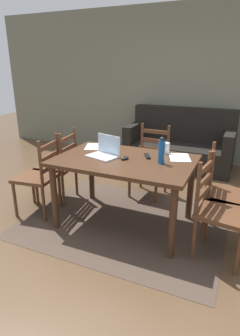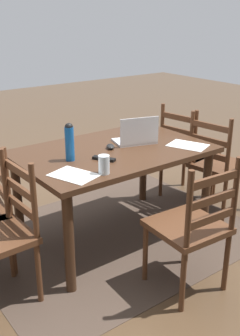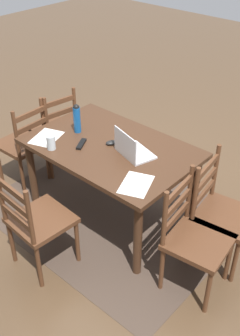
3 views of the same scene
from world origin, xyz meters
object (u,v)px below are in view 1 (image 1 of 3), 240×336
couch (179,146)px  laptop (105,151)px  dining_table (125,167)px  chair_far_head (150,162)px  computer_mouse (125,158)px  tv_remote (147,156)px  chair_right_far (224,194)px  drinking_glass (166,148)px  chair_left_near (39,176)px  chair_left_far (59,167)px  chair_right_near (219,211)px  water_bottle (162,150)px

couch → laptop: (-0.32, -2.22, 0.47)m
dining_table → chair_far_head: chair_far_head is taller
couch → computer_mouse: (-0.08, -2.24, 0.43)m
dining_table → tv_remote: bearing=38.6°
chair_right_far → drinking_glass: (-0.67, 0.18, 0.36)m
chair_left_near → tv_remote: chair_left_near is taller
chair_right_far → chair_left_far: (-2.03, 0.01, 0.00)m
chair_far_head → laptop: size_ratio=2.57×
chair_right_near → dining_table: bearing=169.6°
laptop → computer_mouse: (0.24, -0.02, -0.04)m
chair_right_near → laptop: laptop is taller
chair_right_far → chair_left_far: same height
chair_right_near → drinking_glass: size_ratio=7.63×
chair_far_head → dining_table: bearing=-90.2°
chair_right_far → computer_mouse: size_ratio=9.50×
chair_right_far → couch: size_ratio=0.53×
chair_right_far → laptop: 1.31m
chair_left_far → laptop: size_ratio=2.57×
chair_right_far → chair_far_head: size_ratio=1.00×
chair_far_head → tv_remote: (0.20, -0.69, 0.31)m
chair_right_near → tv_remote: bearing=157.1°
laptop → computer_mouse: bearing=-4.8°
chair_left_far → couch: (1.11, 2.02, -0.11)m
water_bottle → tv_remote: bearing=143.9°
couch → computer_mouse: bearing=-92.1°
drinking_glass → computer_mouse: (-0.33, -0.39, -0.05)m
chair_far_head → computer_mouse: (0.01, -0.87, 0.32)m
dining_table → chair_left_far: 1.06m
chair_left_near → drinking_glass: bearing=22.2°
chair_far_head → chair_left_near: bearing=-134.5°
chair_right_far → laptop: size_ratio=2.57×
chair_far_head → computer_mouse: 0.93m
chair_left_near → drinking_glass: 1.52m
drinking_glass → computer_mouse: drinking_glass is taller
chair_left_far → chair_left_near: same height
dining_table → chair_left_near: 1.05m
chair_left_far → chair_right_near: bearing=-10.7°
chair_right_near → laptop: 1.31m
dining_table → drinking_glass: (0.35, 0.37, 0.16)m
chair_left_near → dining_table: bearing=10.4°
couch → chair_left_far: bearing=-118.7°
chair_right_near → chair_right_far: bearing=90.1°
chair_left_near → computer_mouse: bearing=9.0°
computer_mouse → tv_remote: computer_mouse is taller
water_bottle → computer_mouse: size_ratio=2.73×
chair_left_near → couch: bearing=65.2°
water_bottle → drinking_glass: (-0.05, 0.35, -0.08)m
laptop → chair_right_near: bearing=-8.4°
chair_left_near → tv_remote: bearing=15.9°
couch → tv_remote: 2.11m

